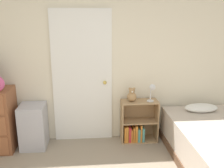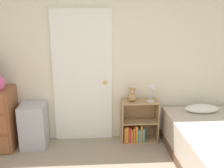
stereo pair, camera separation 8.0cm
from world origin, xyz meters
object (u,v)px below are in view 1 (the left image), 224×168
Objects in this scene: storage_bin at (34,126)px; teddy_bear at (132,95)px; bookshelf at (137,126)px; bed at (221,148)px; desk_lamp at (152,89)px.

storage_bin is 1.56m from teddy_bear.
bookshelf is 1.26m from bed.
teddy_bear reaches higher than storage_bin.
desk_lamp is at bearing -7.40° from teddy_bear.
bookshelf is 0.52m from teddy_bear.
storage_bin reaches higher than bed.
storage_bin is 3.03× the size of teddy_bear.
bed is at bearing -39.09° from bookshelf.
teddy_bear reaches higher than bed.
storage_bin is 1.88m from desk_lamp.
bed is (0.98, -0.80, 0.01)m from bookshelf.
storage_bin is 1.59m from bookshelf.
desk_lamp reaches higher than bed.
storage_bin is at bearing 164.10° from bed.
bookshelf reaches higher than bed.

